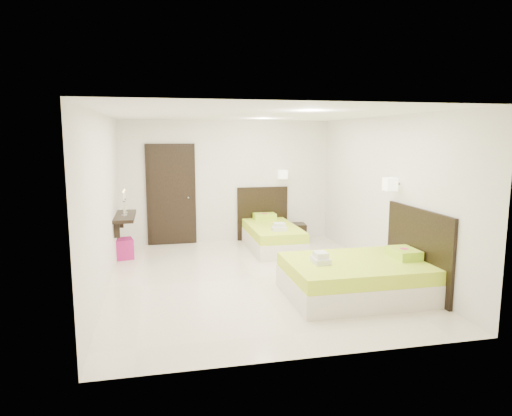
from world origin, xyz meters
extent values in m
plane|color=beige|center=(0.00, 0.00, 0.00)|extent=(5.50, 5.50, 0.00)
cube|color=beige|center=(0.77, 1.81, 0.15)|extent=(0.94, 1.87, 0.30)
cube|color=#A7CE21|center=(0.77, 1.81, 0.39)|extent=(0.93, 1.85, 0.19)
cube|color=black|center=(0.77, 2.72, 0.59)|extent=(1.12, 0.05, 1.17)
cube|color=#B1DF28|center=(0.77, 2.52, 0.55)|extent=(0.47, 0.32, 0.13)
cylinder|color=#EA3775|center=(0.77, 2.52, 0.62)|extent=(0.11, 0.11, 0.00)
cube|color=silver|center=(0.77, 1.30, 0.52)|extent=(0.28, 0.21, 0.07)
cube|color=silver|center=(0.77, 1.30, 0.60)|extent=(0.21, 0.15, 0.07)
cube|color=white|center=(1.19, 2.57, 1.45)|extent=(0.17, 0.17, 0.19)
cylinder|color=#2D2116|center=(1.19, 2.65, 1.45)|extent=(0.03, 0.16, 0.03)
cube|color=beige|center=(1.26, -1.10, 0.16)|extent=(1.98, 1.48, 0.32)
cube|color=#A7CE21|center=(1.26, -1.10, 0.41)|extent=(1.96, 1.47, 0.20)
cube|color=black|center=(2.22, -1.10, 0.62)|extent=(0.05, 1.68, 1.23)
cube|color=#B1DF28|center=(2.00, -1.10, 0.58)|extent=(0.34, 0.49, 0.14)
cylinder|color=#EA3775|center=(2.00, -1.10, 0.65)|extent=(0.12, 0.12, 0.00)
cube|color=silver|center=(0.72, -1.10, 0.55)|extent=(0.22, 0.30, 0.08)
cube|color=silver|center=(0.72, -1.10, 0.63)|extent=(0.16, 0.22, 0.08)
cube|color=white|center=(2.07, -0.48, 1.53)|extent=(0.18, 0.18, 0.20)
cylinder|color=#2D2116|center=(2.15, -0.48, 1.53)|extent=(0.16, 0.03, 0.03)
cube|color=black|center=(1.40, 2.33, 0.20)|extent=(0.50, 0.45, 0.40)
cube|color=#98145A|center=(-2.16, 1.71, 0.19)|extent=(0.44, 0.44, 0.37)
cube|color=black|center=(-1.20, 2.71, 1.05)|extent=(1.02, 0.06, 2.14)
cube|color=black|center=(-1.20, 2.67, 1.05)|extent=(0.88, 0.04, 2.06)
cylinder|color=silver|center=(-0.85, 2.64, 1.00)|extent=(0.03, 0.10, 0.03)
cube|color=black|center=(-2.08, 1.60, 0.82)|extent=(0.35, 1.20, 0.06)
cube|color=black|center=(-2.19, 1.15, 0.67)|extent=(0.10, 0.04, 0.30)
cube|color=black|center=(-2.19, 2.05, 0.67)|extent=(0.10, 0.04, 0.30)
cylinder|color=silver|center=(-2.08, 1.45, 0.86)|extent=(0.10, 0.10, 0.02)
cylinder|color=silver|center=(-2.08, 1.45, 0.98)|extent=(0.02, 0.02, 0.22)
cone|color=silver|center=(-2.08, 1.45, 1.11)|extent=(0.07, 0.07, 0.04)
cylinder|color=white|center=(-2.08, 1.45, 1.20)|extent=(0.02, 0.02, 0.15)
sphere|color=#FFB23F|center=(-2.08, 1.45, 1.29)|extent=(0.02, 0.02, 0.02)
cylinder|color=silver|center=(-2.08, 1.75, 0.86)|extent=(0.10, 0.10, 0.02)
cylinder|color=silver|center=(-2.08, 1.75, 0.98)|extent=(0.02, 0.02, 0.22)
cone|color=silver|center=(-2.08, 1.75, 1.11)|extent=(0.07, 0.07, 0.04)
cylinder|color=white|center=(-2.08, 1.75, 1.20)|extent=(0.02, 0.02, 0.15)
sphere|color=#FFB23F|center=(-2.08, 1.75, 1.29)|extent=(0.02, 0.02, 0.02)
camera|label=1|loc=(-1.48, -6.94, 2.27)|focal=32.00mm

